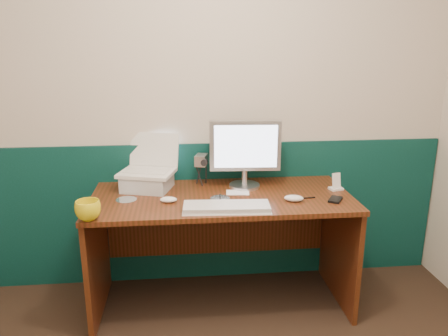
{
  "coord_description": "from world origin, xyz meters",
  "views": [
    {
      "loc": [
        -0.08,
        -1.15,
        1.65
      ],
      "look_at": [
        0.15,
        1.23,
        0.97
      ],
      "focal_mm": 35.0,
      "sensor_mm": 36.0,
      "label": 1
    }
  ],
  "objects": [
    {
      "name": "cd_loose_a",
      "position": [
        -0.42,
        1.37,
        0.75
      ],
      "size": [
        0.13,
        0.13,
        0.0
      ],
      "primitive_type": "cylinder",
      "color": "silver",
      "rests_on": "desk"
    },
    {
      "name": "mug",
      "position": [
        -0.59,
        1.07,
        0.8
      ],
      "size": [
        0.18,
        0.18,
        0.11
      ],
      "primitive_type": "imported",
      "rotation": [
        0.0,
        0.0,
        0.39
      ],
      "color": "yellow",
      "rests_on": "desk"
    },
    {
      "name": "dock",
      "position": [
        0.89,
        1.42,
        0.76
      ],
      "size": [
        0.09,
        0.08,
        0.02
      ],
      "primitive_type": "cube",
      "rotation": [
        0.0,
        0.0,
        0.25
      ],
      "color": "white",
      "rests_on": "desk"
    },
    {
      "name": "monitor",
      "position": [
        0.32,
        1.54,
        0.98
      ],
      "size": [
        0.46,
        0.16,
        0.45
      ],
      "primitive_type": null,
      "rotation": [
        0.0,
        0.0,
        -0.06
      ],
      "color": "#BABABF",
      "rests_on": "desk"
    },
    {
      "name": "mouse_left",
      "position": [
        -0.17,
        1.29,
        0.77
      ],
      "size": [
        0.11,
        0.07,
        0.03
      ],
      "primitive_type": "ellipsoid",
      "rotation": [
        0.0,
        0.0,
        -0.1
      ],
      "color": "white",
      "rests_on": "desk"
    },
    {
      "name": "wainscot",
      "position": [
        0.0,
        1.74,
        0.5
      ],
      "size": [
        3.48,
        0.02,
        1.0
      ],
      "primitive_type": "cube",
      "color": "#062E26",
      "rests_on": "ground"
    },
    {
      "name": "laptop",
      "position": [
        -0.31,
        1.55,
        0.99
      ],
      "size": [
        0.39,
        0.34,
        0.28
      ],
      "primitive_type": null,
      "rotation": [
        0.0,
        0.0,
        -0.28
      ],
      "color": "white",
      "rests_on": "laptop_riser"
    },
    {
      "name": "camcorder",
      "position": [
        0.04,
        1.62,
        0.86
      ],
      "size": [
        0.13,
        0.16,
        0.22
      ],
      "primitive_type": null,
      "rotation": [
        0.0,
        0.0,
        -0.27
      ],
      "color": "#B6B7BC",
      "rests_on": "desk"
    },
    {
      "name": "cd_spindle",
      "position": [
        0.13,
        1.27,
        0.76
      ],
      "size": [
        0.12,
        0.12,
        0.02
      ],
      "primitive_type": "cylinder",
      "color": "silver",
      "rests_on": "desk"
    },
    {
      "name": "keyboard",
      "position": [
        0.16,
        1.14,
        0.76
      ],
      "size": [
        0.49,
        0.19,
        0.03
      ],
      "primitive_type": "cube",
      "rotation": [
        0.0,
        0.0,
        -0.06
      ],
      "color": "silver",
      "rests_on": "desk"
    },
    {
      "name": "back_wall",
      "position": [
        0.0,
        1.75,
        1.25
      ],
      "size": [
        3.5,
        0.04,
        2.5
      ],
      "primitive_type": "cube",
      "color": "beige",
      "rests_on": "ground"
    },
    {
      "name": "pen",
      "position": [
        0.64,
        1.27,
        0.75
      ],
      "size": [
        0.15,
        0.03,
        0.01
      ],
      "primitive_type": "cylinder",
      "rotation": [
        0.0,
        1.57,
        0.15
      ],
      "color": "black",
      "rests_on": "desk"
    },
    {
      "name": "desk",
      "position": [
        0.15,
        1.38,
        0.38
      ],
      "size": [
        1.6,
        0.7,
        0.75
      ],
      "primitive_type": "cube",
      "color": "#381E0A",
      "rests_on": "ground"
    },
    {
      "name": "pda",
      "position": [
        0.82,
        1.23,
        0.76
      ],
      "size": [
        0.12,
        0.13,
        0.01
      ],
      "primitive_type": "cube",
      "rotation": [
        0.0,
        0.0,
        -0.56
      ],
      "color": "black",
      "rests_on": "desk"
    },
    {
      "name": "laptop_riser",
      "position": [
        -0.31,
        1.55,
        0.8
      ],
      "size": [
        0.34,
        0.31,
        0.1
      ],
      "primitive_type": "cube",
      "rotation": [
        0.0,
        0.0,
        -0.28
      ],
      "color": "silver",
      "rests_on": "desk"
    },
    {
      "name": "music_player",
      "position": [
        0.89,
        1.42,
        0.81
      ],
      "size": [
        0.06,
        0.04,
        0.1
      ],
      "primitive_type": "cube",
      "rotation": [
        -0.17,
        0.0,
        0.25
      ],
      "color": "white",
      "rests_on": "dock"
    },
    {
      "name": "papers",
      "position": [
        0.26,
        1.42,
        0.75
      ],
      "size": [
        0.15,
        0.11,
        0.0
      ],
      "primitive_type": "cube",
      "rotation": [
        0.0,
        0.0,
        -0.12
      ],
      "color": "white",
      "rests_on": "desk"
    },
    {
      "name": "mouse_right",
      "position": [
        0.57,
        1.24,
        0.77
      ],
      "size": [
        0.13,
        0.09,
        0.04
      ],
      "primitive_type": "ellipsoid",
      "rotation": [
        0.0,
        0.0,
        -0.22
      ],
      "color": "silver",
      "rests_on": "desk"
    }
  ]
}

